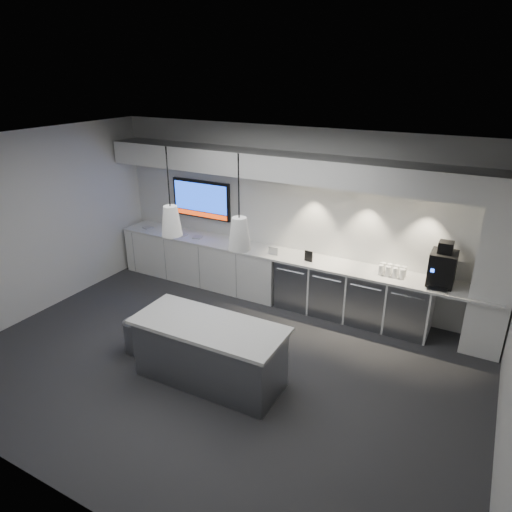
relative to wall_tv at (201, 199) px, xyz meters
The scene contains 27 objects.
floor 3.47m from the wall_tv, 52.18° to the right, with size 7.00×7.00×0.00m, color #2C2C2F.
ceiling 3.42m from the wall_tv, 52.18° to the right, with size 7.00×7.00×0.00m, color black.
wall_back 1.90m from the wall_tv, ahead, with size 7.00×7.00×0.00m, color silver.
wall_front 5.30m from the wall_tv, 68.99° to the right, with size 7.00×7.00×0.00m, color silver.
wall_left 2.92m from the wall_tv, 123.17° to the right, with size 7.00×7.00×0.00m, color silver.
back_counter 2.04m from the wall_tv, ahead, with size 6.80×0.65×0.04m, color silver.
left_base_cabinets 1.17m from the wall_tv, 61.19° to the right, with size 3.30×0.63×0.86m, color white.
fridge_unit_a 2.45m from the wall_tv, ahead, with size 0.60×0.61×0.85m, color gray.
fridge_unit_b 3.01m from the wall_tv, ahead, with size 0.60×0.61×0.85m, color gray.
fridge_unit_c 3.60m from the wall_tv, ahead, with size 0.60×0.61×0.85m, color gray.
fridge_unit_d 4.21m from the wall_tv, ahead, with size 0.60×0.61×0.85m, color gray.
backsplash 3.10m from the wall_tv, ahead, with size 4.60×0.03×1.30m, color white.
soffit 2.09m from the wall_tv, ahead, with size 6.90×0.60×0.40m, color white.
column 5.11m from the wall_tv, ahead, with size 0.55×0.55×2.60m, color white.
wall_tv is the anchor object (origin of this frame).
island 3.59m from the wall_tv, 54.17° to the right, with size 2.02×0.89×0.85m.
bin 3.09m from the wall_tv, 76.22° to the right, with size 0.34×0.34×0.48m, color gray.
coffee_machine 4.44m from the wall_tv, ahead, with size 0.37×0.53×0.67m.
sign_black 2.47m from the wall_tv, ahead, with size 0.14×0.02×0.18m, color black.
sign_white 1.87m from the wall_tv, 12.72° to the right, with size 0.18×0.02×0.14m, color silver.
cup_cluster 3.78m from the wall_tv, ahead, with size 0.40×0.19×0.16m, color white, non-canonical shape.
tray_a 1.32m from the wall_tv, 163.31° to the right, with size 0.16×0.16×0.03m, color #A1A1A1.
tray_b 0.86m from the wall_tv, 151.13° to the right, with size 0.16×0.16×0.03m, color #A1A1A1.
tray_c 0.78m from the wall_tv, 123.39° to the right, with size 0.16×0.16×0.03m, color #A1A1A1.
tray_d 0.73m from the wall_tv, 72.56° to the right, with size 0.16×0.16×0.03m, color #A1A1A1.
pendant_left 3.21m from the wall_tv, 61.21° to the right, with size 0.26×0.26×1.07m.
pendant_right 3.76m from the wall_tv, 48.19° to the right, with size 0.26×0.26×1.07m.
Camera 1 is at (3.03, -4.44, 3.85)m, focal length 32.00 mm.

